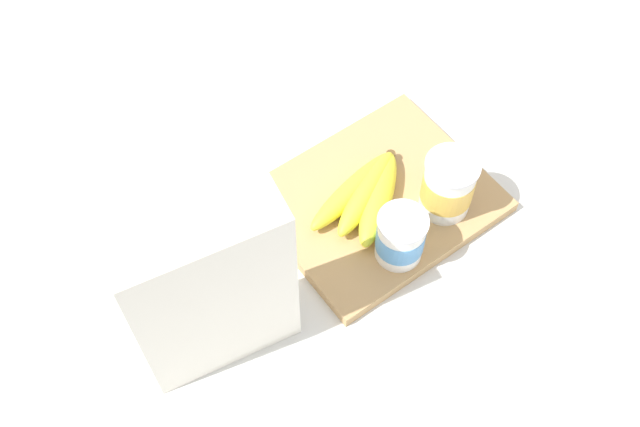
{
  "coord_description": "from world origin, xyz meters",
  "views": [
    {
      "loc": [
        0.43,
        0.45,
        0.93
      ],
      "look_at": [
        0.1,
        0.0,
        0.07
      ],
      "focal_mm": 42.99,
      "sensor_mm": 36.0,
      "label": 1
    }
  ],
  "objects_px": {
    "yogurt_cup_back": "(401,237)",
    "cereal_box": "(210,290)",
    "cutting_board": "(377,200)",
    "yogurt_cup_front": "(448,186)",
    "banana_bunch": "(366,194)"
  },
  "relations": [
    {
      "from": "cutting_board",
      "to": "cereal_box",
      "type": "height_order",
      "value": "cereal_box"
    },
    {
      "from": "yogurt_cup_back",
      "to": "cereal_box",
      "type": "bearing_deg",
      "value": -9.29
    },
    {
      "from": "cutting_board",
      "to": "yogurt_cup_back",
      "type": "distance_m",
      "value": 0.11
    },
    {
      "from": "yogurt_cup_front",
      "to": "yogurt_cup_back",
      "type": "distance_m",
      "value": 0.1
    },
    {
      "from": "cereal_box",
      "to": "yogurt_cup_front",
      "type": "bearing_deg",
      "value": -173.17
    },
    {
      "from": "cutting_board",
      "to": "banana_bunch",
      "type": "distance_m",
      "value": 0.03
    },
    {
      "from": "yogurt_cup_back",
      "to": "banana_bunch",
      "type": "height_order",
      "value": "yogurt_cup_back"
    },
    {
      "from": "cereal_box",
      "to": "yogurt_cup_back",
      "type": "xyz_separation_m",
      "value": [
        -0.26,
        0.04,
        -0.08
      ]
    },
    {
      "from": "yogurt_cup_front",
      "to": "cereal_box",
      "type": "bearing_deg",
      "value": -3.25
    },
    {
      "from": "banana_bunch",
      "to": "yogurt_cup_back",
      "type": "bearing_deg",
      "value": 79.8
    },
    {
      "from": "cutting_board",
      "to": "yogurt_cup_front",
      "type": "distance_m",
      "value": 0.11
    },
    {
      "from": "banana_bunch",
      "to": "yogurt_cup_front",
      "type": "bearing_deg",
      "value": 140.02
    },
    {
      "from": "yogurt_cup_front",
      "to": "banana_bunch",
      "type": "bearing_deg",
      "value": -39.98
    },
    {
      "from": "cutting_board",
      "to": "yogurt_cup_front",
      "type": "bearing_deg",
      "value": 134.79
    },
    {
      "from": "cereal_box",
      "to": "yogurt_cup_back",
      "type": "distance_m",
      "value": 0.28
    }
  ]
}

